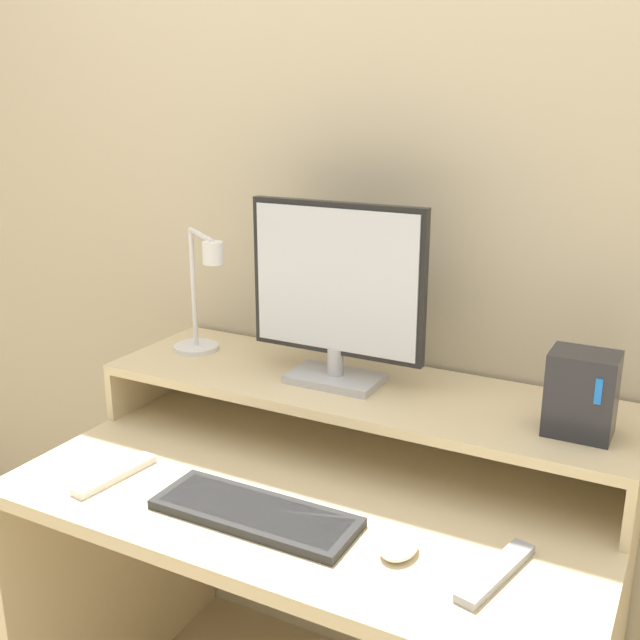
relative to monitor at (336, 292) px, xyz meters
The scene contains 10 objects.
wall_back 0.28m from the monitor, 75.76° to the left, with size 6.00×0.05×2.50m.
desk 0.60m from the monitor, 72.11° to the right, with size 1.19×0.73×0.74m.
monitor_shelf 0.24m from the monitor, 12.11° to the left, with size 1.19×0.35×0.14m.
monitor is the anchor object (origin of this frame).
desk_lamp 0.37m from the monitor, behind, with size 0.22×0.19×0.31m.
router_dock 0.54m from the monitor, ahead, with size 0.12×0.10×0.16m.
keyboard 0.50m from the monitor, 87.53° to the right, with size 0.40×0.14×0.02m.
mouse 0.57m from the monitor, 49.28° to the right, with size 0.06×0.09×0.03m.
remote_control 0.60m from the monitor, 130.60° to the right, with size 0.06×0.20×0.02m.
remote_secondary 0.67m from the monitor, 35.65° to the right, with size 0.08×0.21×0.02m.
Camera 1 is at (0.65, -0.86, 1.50)m, focal length 42.00 mm.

